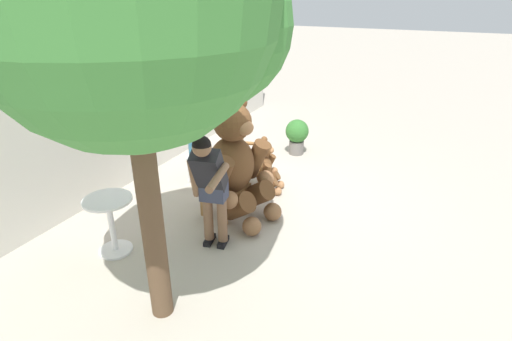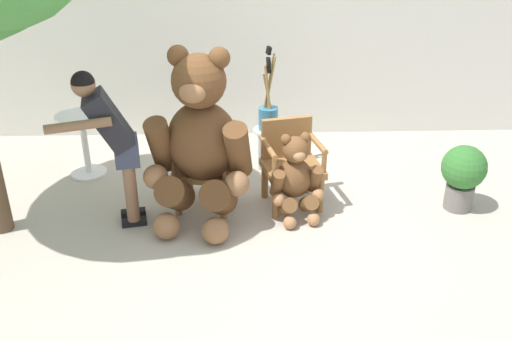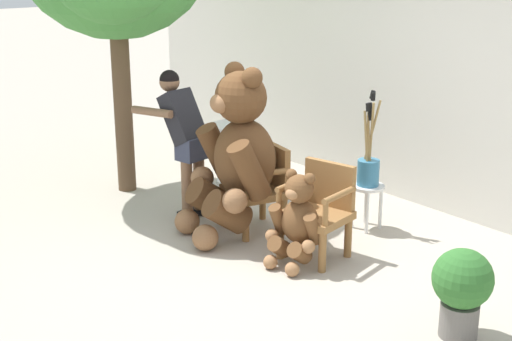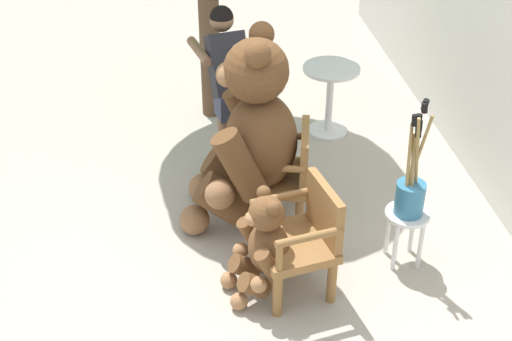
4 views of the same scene
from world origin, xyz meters
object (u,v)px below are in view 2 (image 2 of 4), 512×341
object	(u,v)px
teddy_bear_large	(200,140)
brush_bucket	(268,112)
potted_plant	(463,173)
wooden_chair_right	(291,161)
white_stool	(268,138)
wooden_chair_left	(206,162)
teddy_bear_small	(296,177)
round_side_table	(84,138)
person_visitor	(112,136)

from	to	relation	value
teddy_bear_large	brush_bucket	xyz separation A→B (m)	(0.69, 1.11, -0.15)
potted_plant	wooden_chair_right	bearing A→B (deg)	173.45
teddy_bear_large	white_stool	world-z (taller)	teddy_bear_large
wooden_chair_left	wooden_chair_right	size ratio (longest dim) A/B	1.00
wooden_chair_right	white_stool	world-z (taller)	wooden_chair_right
teddy_bear_small	potted_plant	xyz separation A→B (m)	(1.67, 0.09, -0.03)
teddy_bear_large	white_stool	size ratio (longest dim) A/B	3.66
brush_bucket	potted_plant	distance (m)	2.16
white_stool	round_side_table	xyz separation A→B (m)	(-2.04, -0.15, 0.09)
white_stool	brush_bucket	xyz separation A→B (m)	(-0.00, -0.00, 0.32)
wooden_chair_left	teddy_bear_large	bearing A→B (deg)	-96.67
teddy_bear_small	round_side_table	bearing A→B (deg)	156.48
wooden_chair_left	white_stool	xyz separation A→B (m)	(0.66, 0.84, -0.11)
wooden_chair_left	teddy_bear_small	world-z (taller)	teddy_bear_small
teddy_bear_large	brush_bucket	size ratio (longest dim) A/B	1.76
teddy_bear_small	potted_plant	distance (m)	1.67
person_visitor	round_side_table	bearing A→B (deg)	118.04
wooden_chair_left	round_side_table	size ratio (longest dim) A/B	1.19
teddy_bear_large	person_visitor	bearing A→B (deg)	-173.93
wooden_chair_right	potted_plant	size ratio (longest dim) A/B	1.26
wooden_chair_right	teddy_bear_small	bearing A→B (deg)	-85.39
wooden_chair_right	teddy_bear_small	xyz separation A→B (m)	(0.02, -0.29, -0.04)
teddy_bear_small	brush_bucket	xyz separation A→B (m)	(-0.21, 1.13, 0.25)
wooden_chair_right	potted_plant	distance (m)	1.70
potted_plant	white_stool	bearing A→B (deg)	151.07
wooden_chair_right	person_visitor	bearing A→B (deg)	-168.07
wooden_chair_left	person_visitor	size ratio (longest dim) A/B	0.56
teddy_bear_large	person_visitor	distance (m)	0.80
person_visitor	potted_plant	xyz separation A→B (m)	(3.36, 0.16, -0.51)
person_visitor	potted_plant	world-z (taller)	person_visitor
person_visitor	white_stool	xyz separation A→B (m)	(1.48, 1.20, -0.55)
wooden_chair_right	brush_bucket	size ratio (longest dim) A/B	0.90
person_visitor	wooden_chair_right	bearing A→B (deg)	11.93
wooden_chair_left	teddy_bear_large	world-z (taller)	teddy_bear_large
wooden_chair_left	brush_bucket	distance (m)	1.09
round_side_table	wooden_chair_right	bearing A→B (deg)	-17.30
teddy_bear_large	round_side_table	size ratio (longest dim) A/B	2.34
person_visitor	potted_plant	size ratio (longest dim) A/B	2.24
white_stool	brush_bucket	size ratio (longest dim) A/B	0.48
teddy_bear_small	brush_bucket	world-z (taller)	brush_bucket
wooden_chair_left	person_visitor	distance (m)	1.00
teddy_bear_small	white_stool	bearing A→B (deg)	100.46
teddy_bear_large	potted_plant	distance (m)	2.61
wooden_chair_right	person_visitor	distance (m)	1.76
teddy_bear_small	brush_bucket	distance (m)	1.17
wooden_chair_right	brush_bucket	distance (m)	0.89
round_side_table	potted_plant	bearing A→B (deg)	-12.76
brush_bucket	potted_plant	world-z (taller)	brush_bucket
person_visitor	white_stool	distance (m)	1.98
wooden_chair_left	teddy_bear_large	size ratio (longest dim) A/B	0.51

